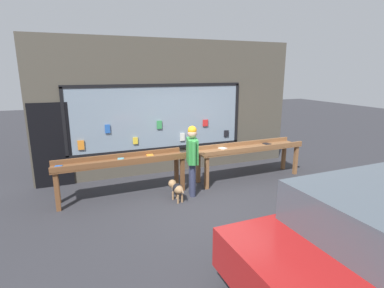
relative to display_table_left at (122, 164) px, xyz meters
name	(u,v)px	position (x,y,z in m)	size (l,w,h in m)	color
ground_plane	(207,202)	(1.67, -1.00, -0.78)	(40.00, 40.00, 0.00)	#2D2D33
shopfront_facade	(171,108)	(1.60, 1.39, 1.04)	(7.33, 0.29, 3.67)	#4C473D
display_table_left	(122,164)	(0.00, 0.00, 0.00)	(2.98, 0.67, 0.96)	brown
display_table_right	(249,150)	(3.34, 0.00, 0.00)	(2.98, 0.74, 0.95)	brown
person_browsing	(192,156)	(1.50, -0.51, 0.18)	(0.32, 0.64, 1.64)	#2D334C
small_dog	(177,188)	(1.07, -0.66, -0.48)	(0.27, 0.59, 0.42)	#99724C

